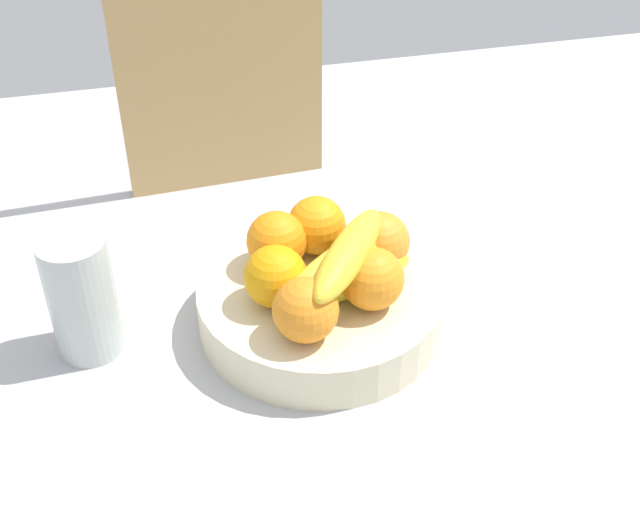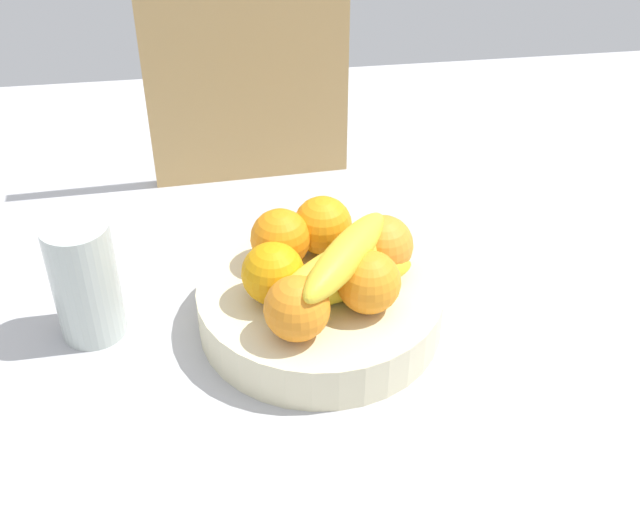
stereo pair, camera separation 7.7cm
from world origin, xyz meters
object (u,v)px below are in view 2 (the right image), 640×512
at_px(banana_bunch, 342,268).
at_px(thermos_tumbler, 85,280).
at_px(orange_back_left, 369,282).
at_px(orange_top_stack, 323,225).
at_px(orange_front_left, 280,238).
at_px(orange_front_right, 273,273).
at_px(cutting_board, 246,61).
at_px(fruit_bowl, 320,303).
at_px(orange_back_right, 383,245).
at_px(orange_center, 297,308).

bearing_deg(banana_bunch, thermos_tumbler, 170.30).
bearing_deg(orange_back_left, orange_top_stack, 106.95).
bearing_deg(orange_front_left, orange_front_right, -102.59).
bearing_deg(banana_bunch, orange_front_right, 172.33).
bearing_deg(cutting_board, fruit_bowl, -83.96).
distance_m(orange_front_left, orange_front_right, 0.07).
relative_size(orange_front_left, banana_bunch, 0.40).
relative_size(orange_back_right, banana_bunch, 0.40).
xyz_separation_m(orange_back_left, orange_back_right, (0.03, 0.06, 0.00)).
bearing_deg(orange_top_stack, orange_back_left, -73.05).
distance_m(orange_front_left, orange_top_stack, 0.05).
distance_m(fruit_bowl, orange_back_left, 0.09).
height_order(orange_front_left, cutting_board, cutting_board).
height_order(cutting_board, thermos_tumbler, cutting_board).
relative_size(fruit_bowl, orange_center, 4.04).
distance_m(orange_back_left, thermos_tumbler, 0.31).
bearing_deg(banana_bunch, fruit_bowl, 127.32).
xyz_separation_m(orange_front_right, thermos_tumbler, (-0.20, 0.04, -0.02)).
xyz_separation_m(orange_back_right, orange_top_stack, (-0.06, 0.05, 0.00)).
height_order(orange_front_left, orange_top_stack, same).
distance_m(orange_top_stack, banana_bunch, 0.09).
height_order(fruit_bowl, thermos_tumbler, thermos_tumbler).
bearing_deg(orange_top_stack, orange_center, -107.93).
xyz_separation_m(orange_back_left, thermos_tumbler, (-0.30, 0.07, -0.02)).
height_order(orange_back_left, thermos_tumbler, thermos_tumbler).
xyz_separation_m(fruit_bowl, banana_bunch, (0.02, -0.03, 0.07)).
height_order(orange_front_left, thermos_tumbler, thermos_tumbler).
height_order(fruit_bowl, cutting_board, cutting_board).
distance_m(orange_front_right, orange_back_right, 0.13).
relative_size(orange_back_left, cutting_board, 0.19).
bearing_deg(fruit_bowl, cutting_board, 99.14).
distance_m(orange_back_left, cutting_board, 0.41).
distance_m(orange_center, orange_back_right, 0.14).
xyz_separation_m(orange_front_left, orange_center, (0.00, -0.12, 0.00)).
xyz_separation_m(orange_center, thermos_tumbler, (-0.22, 0.10, -0.02)).
bearing_deg(orange_top_stack, cutting_board, 103.76).
bearing_deg(banana_bunch, orange_front_left, 129.06).
distance_m(banana_bunch, thermos_tumbler, 0.28).
height_order(orange_front_left, orange_back_right, same).
bearing_deg(orange_top_stack, banana_bunch, -84.92).
bearing_deg(orange_front_left, fruit_bowl, -49.98).
bearing_deg(orange_center, cutting_board, 92.74).
height_order(fruit_bowl, orange_back_left, orange_back_left).
bearing_deg(orange_front_left, orange_back_left, -47.20).
bearing_deg(cutting_board, orange_back_left, -78.40).
bearing_deg(thermos_tumbler, orange_top_stack, 9.53).
xyz_separation_m(orange_center, banana_bunch, (0.05, 0.05, 0.01)).
relative_size(orange_top_stack, thermos_tumbler, 0.48).
xyz_separation_m(orange_front_right, orange_back_right, (0.13, 0.03, 0.00)).
distance_m(orange_front_left, orange_center, 0.12).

